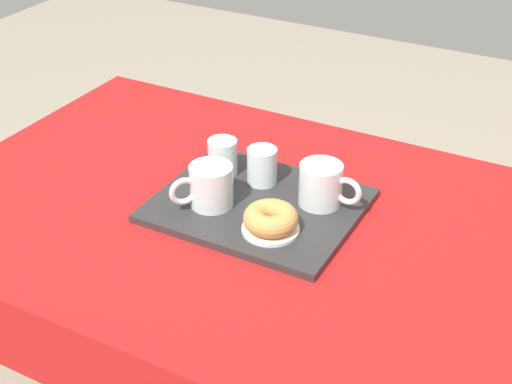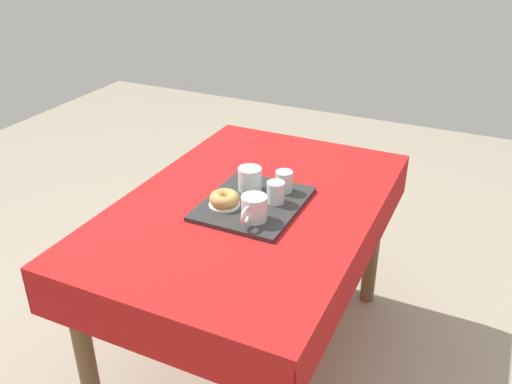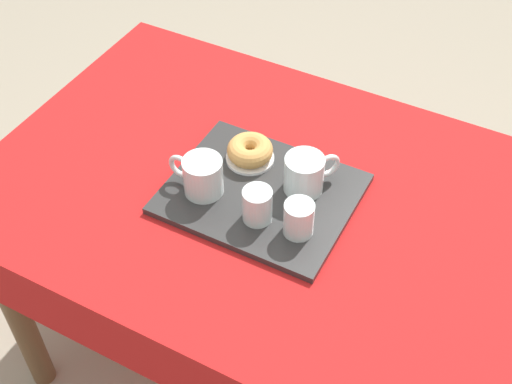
# 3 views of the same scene
# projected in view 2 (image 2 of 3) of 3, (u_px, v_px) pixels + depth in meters

# --- Properties ---
(ground_plane) EXTENTS (6.00, 6.00, 0.00)m
(ground_plane) POSITION_uv_depth(u_px,v_px,m) (251.00, 353.00, 2.30)
(ground_plane) COLOR gray
(dining_table) EXTENTS (1.30, 0.87, 0.73)m
(dining_table) POSITION_uv_depth(u_px,v_px,m) (250.00, 227.00, 2.01)
(dining_table) COLOR red
(dining_table) RESTS_ON ground
(serving_tray) EXTENTS (0.40, 0.33, 0.02)m
(serving_tray) POSITION_uv_depth(u_px,v_px,m) (253.00, 203.00, 1.94)
(serving_tray) COLOR #2D2D2D
(serving_tray) RESTS_ON dining_table
(tea_mug_left) EXTENTS (0.13, 0.09, 0.09)m
(tea_mug_left) POSITION_uv_depth(u_px,v_px,m) (254.00, 209.00, 1.80)
(tea_mug_left) COLOR silver
(tea_mug_left) RESTS_ON serving_tray
(tea_mug_right) EXTENTS (0.10, 0.12, 0.09)m
(tea_mug_right) POSITION_uv_depth(u_px,v_px,m) (249.00, 179.00, 2.00)
(tea_mug_right) COLOR silver
(tea_mug_right) RESTS_ON serving_tray
(water_glass_near) EXTENTS (0.06, 0.06, 0.08)m
(water_glass_near) POSITION_uv_depth(u_px,v_px,m) (284.00, 182.00, 1.99)
(water_glass_near) COLOR silver
(water_glass_near) RESTS_ON serving_tray
(water_glass_far) EXTENTS (0.06, 0.06, 0.08)m
(water_glass_far) POSITION_uv_depth(u_px,v_px,m) (276.00, 193.00, 1.91)
(water_glass_far) COLOR silver
(water_glass_far) RESTS_ON serving_tray
(donut_plate_left) EXTENTS (0.11, 0.11, 0.01)m
(donut_plate_left) POSITION_uv_depth(u_px,v_px,m) (225.00, 205.00, 1.90)
(donut_plate_left) COLOR white
(donut_plate_left) RESTS_ON serving_tray
(sugar_donut_left) EXTENTS (0.10, 0.10, 0.04)m
(sugar_donut_left) POSITION_uv_depth(u_px,v_px,m) (224.00, 198.00, 1.89)
(sugar_donut_left) COLOR tan
(sugar_donut_left) RESTS_ON donut_plate_left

